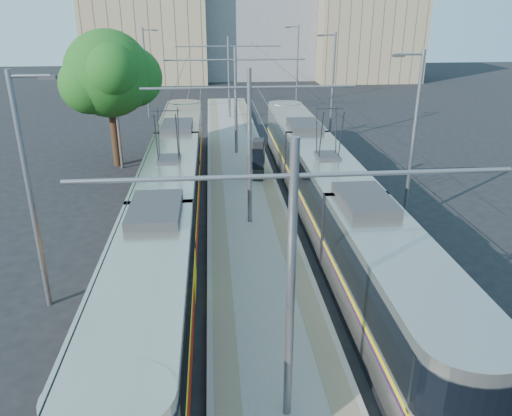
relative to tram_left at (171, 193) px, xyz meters
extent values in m
plane|color=black|center=(3.60, -8.33, -1.71)|extent=(160.00, 160.00, 0.00)
cube|color=gray|center=(3.60, 8.67, -1.56)|extent=(4.00, 50.00, 0.30)
cube|color=gray|center=(2.15, 8.67, -1.40)|extent=(0.70, 50.00, 0.01)
cube|color=gray|center=(5.05, 8.67, -1.40)|extent=(0.70, 50.00, 0.01)
cube|color=gray|center=(-0.72, 8.67, -1.69)|extent=(0.07, 70.00, 0.03)
cube|color=gray|center=(0.72, 8.67, -1.69)|extent=(0.07, 70.00, 0.03)
cube|color=gray|center=(6.48, 8.67, -1.69)|extent=(0.07, 70.00, 0.03)
cube|color=gray|center=(7.92, 8.67, -1.69)|extent=(0.07, 70.00, 0.03)
cube|color=silver|center=(0.00, -11.33, -1.70)|extent=(1.20, 5.00, 0.01)
cube|color=black|center=(0.00, 0.00, -1.51)|extent=(2.30, 31.03, 0.40)
cube|color=#B5B1A6|center=(0.00, 0.00, 0.14)|extent=(2.40, 29.43, 2.90)
cube|color=black|center=(0.00, 0.00, 0.64)|extent=(2.43, 29.43, 1.30)
cube|color=yellow|center=(0.00, 0.00, -0.26)|extent=(2.43, 29.43, 0.12)
cube|color=#B01B0A|center=(0.00, 0.00, -0.76)|extent=(2.42, 29.43, 1.10)
cube|color=#2D2D30|center=(0.00, 0.00, 1.74)|extent=(1.68, 3.00, 0.30)
cube|color=black|center=(7.20, -0.12, -1.51)|extent=(2.30, 29.07, 0.40)
cube|color=#A8A39A|center=(7.20, -0.12, 0.14)|extent=(2.40, 27.47, 2.90)
cube|color=black|center=(7.20, -0.12, 0.64)|extent=(2.43, 27.47, 1.30)
cube|color=yellow|center=(7.20, -0.12, -0.26)|extent=(2.43, 27.47, 0.12)
cube|color=#371448|center=(7.20, -0.12, -0.41)|extent=(2.43, 27.47, 0.10)
cube|color=#2D2D30|center=(7.20, -0.12, 1.74)|extent=(1.68, 3.00, 0.30)
cylinder|color=slate|center=(3.60, -12.33, 2.09)|extent=(0.20, 0.20, 7.00)
cylinder|color=slate|center=(3.60, -12.33, 4.79)|extent=(9.20, 0.10, 0.10)
cylinder|color=slate|center=(3.60, -0.33, 2.09)|extent=(0.20, 0.20, 7.00)
cylinder|color=slate|center=(3.60, -0.33, 4.79)|extent=(9.20, 0.10, 0.10)
cylinder|color=slate|center=(3.60, 11.67, 2.09)|extent=(0.20, 0.20, 7.00)
cylinder|color=slate|center=(3.60, 11.67, 4.79)|extent=(9.20, 0.10, 0.10)
cylinder|color=slate|center=(3.60, 23.67, 2.09)|extent=(0.20, 0.20, 7.00)
cylinder|color=slate|center=(3.60, 23.67, 4.79)|extent=(9.20, 0.10, 0.10)
cylinder|color=black|center=(0.00, 8.67, 3.84)|extent=(0.02, 70.00, 0.02)
cylinder|color=black|center=(7.20, 8.67, 3.84)|extent=(0.02, 70.00, 0.02)
cylinder|color=slate|center=(-3.90, -6.33, 2.29)|extent=(0.18, 0.18, 8.00)
cube|color=#2D2D30|center=(-2.80, -6.33, 6.04)|extent=(0.50, 0.22, 0.12)
cylinder|color=slate|center=(-3.90, 9.67, 2.29)|extent=(0.18, 0.18, 8.00)
cube|color=#2D2D30|center=(-2.80, 9.67, 6.04)|extent=(0.50, 0.22, 0.12)
cylinder|color=slate|center=(-3.90, 25.67, 2.29)|extent=(0.18, 0.18, 8.00)
cube|color=#2D2D30|center=(-2.80, 25.67, 6.04)|extent=(0.50, 0.22, 0.12)
cylinder|color=slate|center=(11.10, -0.33, 2.29)|extent=(0.18, 0.18, 8.00)
cube|color=#2D2D30|center=(10.00, -0.33, 6.04)|extent=(0.50, 0.22, 0.12)
cylinder|color=slate|center=(11.10, 15.67, 2.29)|extent=(0.18, 0.18, 8.00)
cube|color=#2D2D30|center=(10.00, 15.67, 6.04)|extent=(0.50, 0.22, 0.12)
cylinder|color=slate|center=(11.10, 31.67, 2.29)|extent=(0.18, 0.18, 8.00)
cube|color=#2D2D30|center=(10.00, 31.67, 6.04)|extent=(0.50, 0.22, 0.12)
cube|color=black|center=(4.59, 5.85, -0.23)|extent=(0.78, 1.11, 2.35)
cube|color=black|center=(4.59, 5.85, -0.08)|extent=(0.82, 1.16, 1.23)
cylinder|color=#382314|center=(-4.29, 10.34, 0.06)|extent=(0.49, 0.49, 3.54)
sphere|color=#184E16|center=(-4.29, 10.34, 4.15)|extent=(5.31, 5.31, 5.31)
sphere|color=#184E16|center=(-2.96, 11.23, 3.82)|extent=(3.76, 3.76, 3.76)
cube|color=gray|center=(-6.40, 51.67, 5.25)|extent=(16.00, 12.00, 13.91)
cube|color=gray|center=(9.60, 55.67, 4.91)|extent=(18.00, 14.00, 13.23)
cube|color=gray|center=(23.60, 49.67, 4.55)|extent=(14.00, 10.00, 12.51)
camera|label=1|loc=(1.98, -21.84, 7.97)|focal=35.00mm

